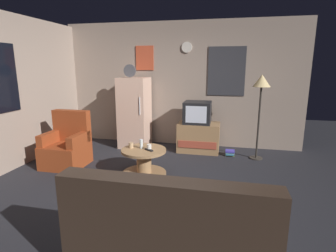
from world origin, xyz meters
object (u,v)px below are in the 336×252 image
at_px(tv_stand, 199,137).
at_px(mug_ceramic_white, 149,147).
at_px(fridge, 135,112).
at_px(standing_lamp, 261,87).
at_px(remote_control, 149,150).
at_px(book_stack, 230,153).
at_px(coffee_table, 144,162).
at_px(mug_ceramic_tan, 131,145).
at_px(couch, 171,235).
at_px(wine_glass, 141,144).
at_px(crt_tv, 197,112).
at_px(armchair, 67,147).

xyz_separation_m(tv_stand, mug_ceramic_white, (-0.64, -1.44, 0.18)).
relative_size(fridge, standing_lamp, 1.11).
xyz_separation_m(remote_control, book_stack, (1.27, 1.32, -0.39)).
height_order(coffee_table, remote_control, remote_control).
xyz_separation_m(fridge, mug_ceramic_tan, (0.45, -1.46, -0.28)).
height_order(fridge, couch, fridge).
height_order(standing_lamp, wine_glass, standing_lamp).
xyz_separation_m(coffee_table, mug_ceramic_tan, (-0.22, 0.02, 0.26)).
relative_size(standing_lamp, mug_ceramic_white, 17.67).
relative_size(mug_ceramic_tan, remote_control, 0.60).
relative_size(crt_tv, book_stack, 3.01).
relative_size(coffee_table, mug_ceramic_tan, 8.00).
bearing_deg(fridge, tv_stand, -2.07).
relative_size(mug_ceramic_tan, armchair, 0.09).
xyz_separation_m(crt_tv, mug_ceramic_white, (-0.60, -1.44, -0.34)).
height_order(wine_glass, book_stack, wine_glass).
height_order(fridge, crt_tv, fridge).
bearing_deg(armchair, book_stack, 21.82).
relative_size(standing_lamp, armchair, 1.66).
distance_m(standing_lamp, mug_ceramic_tan, 2.56).
relative_size(mug_ceramic_tan, couch, 0.05).
xyz_separation_m(remote_control, couch, (0.75, -1.87, -0.13)).
distance_m(tv_stand, remote_control, 1.62).
bearing_deg(remote_control, mug_ceramic_white, 139.80).
distance_m(mug_ceramic_white, remote_control, 0.06).
distance_m(fridge, mug_ceramic_white, 1.70).
bearing_deg(coffee_table, tv_stand, 63.04).
bearing_deg(mug_ceramic_tan, armchair, 174.87).
bearing_deg(remote_control, couch, -36.36).
xyz_separation_m(standing_lamp, remote_control, (-1.76, -1.26, -0.91)).
distance_m(fridge, armchair, 1.62).
bearing_deg(mug_ceramic_white, coffee_table, 175.28).
distance_m(tv_stand, coffee_table, 1.61).
distance_m(mug_ceramic_white, mug_ceramic_tan, 0.32).
xyz_separation_m(standing_lamp, armchair, (-3.34, -1.08, -1.02)).
distance_m(standing_lamp, couch, 3.45).
height_order(crt_tv, mug_ceramic_white, crt_tv).
height_order(mug_ceramic_white, mug_ceramic_tan, same).
bearing_deg(armchair, tv_stand, 30.54).
bearing_deg(remote_control, crt_tv, 100.12).
bearing_deg(wine_glass, mug_ceramic_white, -17.89).
bearing_deg(remote_control, tv_stand, 98.92).
bearing_deg(mug_ceramic_tan, coffee_table, -6.00).
distance_m(fridge, mug_ceramic_tan, 1.55).
distance_m(mug_ceramic_tan, remote_control, 0.34).
bearing_deg(book_stack, coffee_table, -137.14).
distance_m(standing_lamp, book_stack, 1.39).
relative_size(mug_ceramic_tan, book_stack, 0.50).
relative_size(tv_stand, standing_lamp, 0.53).
bearing_deg(couch, wine_glass, 114.92).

